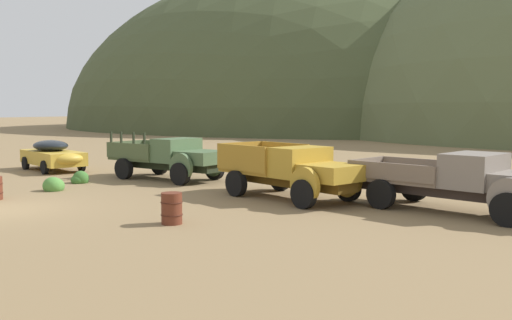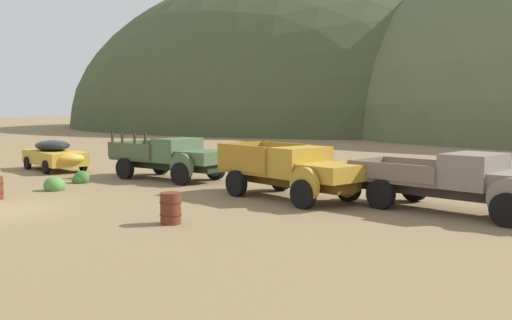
# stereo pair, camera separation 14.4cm
# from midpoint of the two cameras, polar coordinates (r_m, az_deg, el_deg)

# --- Properties ---
(hill_far_right) EXTENTS (82.63, 63.30, 48.65)m
(hill_far_right) POSITION_cam_midpoint_polar(r_m,az_deg,el_deg) (91.41, 4.40, 3.24)
(hill_far_right) COLOR #424C2D
(hill_far_right) RESTS_ON ground
(car_faded_yellow) EXTENTS (5.06, 3.05, 1.57)m
(car_faded_yellow) POSITION_cam_midpoint_polar(r_m,az_deg,el_deg) (31.29, -19.68, 0.47)
(car_faded_yellow) COLOR gold
(car_faded_yellow) RESTS_ON ground
(truck_weathered_green) EXTENTS (5.77, 2.66, 2.16)m
(truck_weathered_green) POSITION_cam_midpoint_polar(r_m,az_deg,el_deg) (25.95, -8.24, 0.20)
(truck_weathered_green) COLOR #232B1B
(truck_weathered_green) RESTS_ON ground
(truck_mustard) EXTENTS (5.99, 3.60, 1.91)m
(truck_mustard) POSITION_cam_midpoint_polar(r_m,az_deg,el_deg) (20.25, 3.97, -1.15)
(truck_mustard) COLOR #593D12
(truck_mustard) RESTS_ON ground
(truck_primer_gray) EXTENTS (6.84, 3.30, 1.89)m
(truck_primer_gray) POSITION_cam_midpoint_polar(r_m,az_deg,el_deg) (18.64, 20.48, -2.09)
(truck_primer_gray) COLOR #3D322D
(truck_primer_gray) RESTS_ON ground
(oil_drum_foreground) EXTENTS (0.63, 0.63, 0.89)m
(oil_drum_foreground) POSITION_cam_midpoint_polar(r_m,az_deg,el_deg) (16.31, -8.67, -4.79)
(oil_drum_foreground) COLOR #5B2819
(oil_drum_foreground) RESTS_ON ground
(bush_lone_scrub) EXTENTS (0.83, 0.82, 0.70)m
(bush_lone_scrub) POSITION_cam_midpoint_polar(r_m,az_deg,el_deg) (23.93, -19.69, -2.45)
(bush_lone_scrub) COLOR #4C8438
(bush_lone_scrub) RESTS_ON ground
(bush_front_left) EXTENTS (0.80, 0.76, 0.68)m
(bush_front_left) POSITION_cam_midpoint_polar(r_m,az_deg,el_deg) (25.97, -17.34, -1.83)
(bush_front_left) COLOR #3D702D
(bush_front_left) RESTS_ON ground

